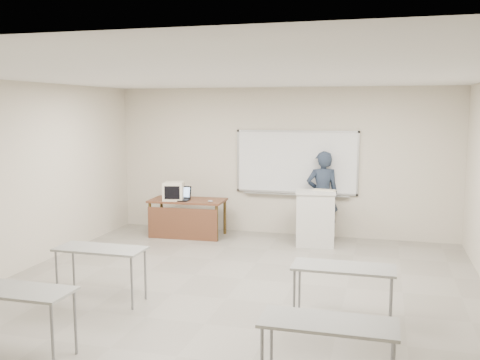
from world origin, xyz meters
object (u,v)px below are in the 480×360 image
(crt_monitor, at_px, (174,191))
(presenter, at_px, (322,195))
(podium, at_px, (315,218))
(laptop, at_px, (181,197))
(keyboard, at_px, (324,190))
(instructor_desk, at_px, (186,210))
(whiteboard, at_px, (296,163))
(mouse, at_px, (210,201))

(crt_monitor, distance_m, presenter, 2.98)
(podium, xyz_separation_m, presenter, (0.05, 0.62, 0.35))
(podium, height_order, laptop, podium)
(crt_monitor, bearing_deg, keyboard, -10.30)
(instructor_desk, xyz_separation_m, presenter, (2.65, 0.63, 0.32))
(podium, relative_size, presenter, 0.60)
(keyboard, distance_m, presenter, 0.58)
(whiteboard, distance_m, presenter, 0.83)
(instructor_desk, bearing_deg, whiteboard, 18.11)
(whiteboard, distance_m, crt_monitor, 2.54)
(instructor_desk, relative_size, keyboard, 3.50)
(mouse, bearing_deg, whiteboard, 29.38)
(whiteboard, bearing_deg, instructor_desk, -159.62)
(crt_monitor, distance_m, laptop, 0.19)
(podium, bearing_deg, laptop, 173.50)
(laptop, bearing_deg, keyboard, -0.50)
(presenter, bearing_deg, mouse, 2.90)
(crt_monitor, relative_size, mouse, 4.26)
(laptop, height_order, keyboard, keyboard)
(instructor_desk, height_order, keyboard, keyboard)
(mouse, bearing_deg, presenter, 19.05)
(instructor_desk, xyz_separation_m, crt_monitor, (-0.25, -0.01, 0.38))
(instructor_desk, bearing_deg, mouse, -11.35)
(mouse, relative_size, presenter, 0.06)
(whiteboard, relative_size, crt_monitor, 5.56)
(crt_monitor, bearing_deg, mouse, -17.68)
(laptop, bearing_deg, presenter, 10.59)
(presenter, bearing_deg, keyboard, 84.09)
(podium, distance_m, crt_monitor, 2.88)
(laptop, bearing_deg, podium, -2.09)
(laptop, height_order, mouse, laptop)
(mouse, height_order, keyboard, keyboard)
(whiteboard, bearing_deg, keyboard, -46.62)
(laptop, xyz_separation_m, keyboard, (2.85, 0.10, 0.24))
(instructor_desk, xyz_separation_m, mouse, (0.55, -0.09, 0.22))
(instructor_desk, height_order, crt_monitor, crt_monitor)
(presenter, bearing_deg, crt_monitor, -3.48)
(presenter, bearing_deg, laptop, -2.88)
(mouse, xyz_separation_m, keyboard, (2.20, 0.18, 0.28))
(whiteboard, height_order, keyboard, whiteboard)
(instructor_desk, relative_size, mouse, 14.39)
(whiteboard, relative_size, podium, 2.39)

